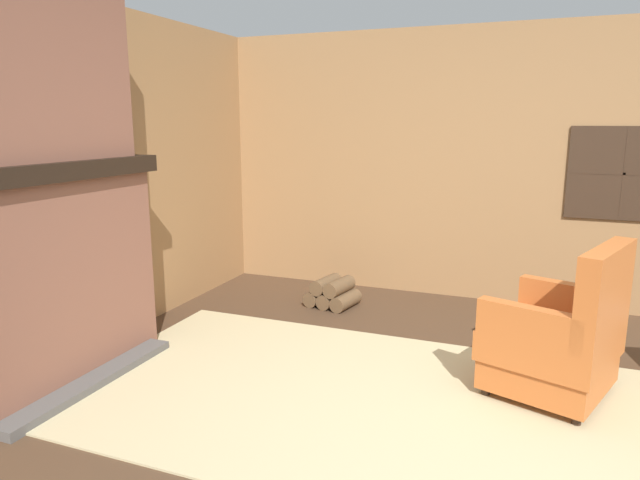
{
  "coord_description": "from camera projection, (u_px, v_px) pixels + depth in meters",
  "views": [
    {
      "loc": [
        0.23,
        -2.55,
        1.62
      ],
      "look_at": [
        -1.04,
        0.67,
        0.9
      ],
      "focal_mm": 32.0,
      "sensor_mm": 36.0,
      "label": 1
    }
  ],
  "objects": [
    {
      "name": "fireplace_hearth",
      "position": [
        53.0,
        276.0,
        3.5
      ],
      "size": [
        0.57,
        1.59,
        1.39
      ],
      "color": "brown",
      "rests_on": "ground"
    },
    {
      "name": "chimney_breast",
      "position": [
        31.0,
        70.0,
        3.26
      ],
      "size": [
        0.32,
        1.31,
        1.04
      ],
      "color": "brown",
      "rests_on": "fireplace_hearth"
    },
    {
      "name": "armchair",
      "position": [
        559.0,
        341.0,
        3.38
      ],
      "size": [
        0.86,
        0.89,
        0.95
      ],
      "rotation": [
        0.0,
        0.0,
        2.8
      ],
      "color": "#C6662D",
      "rests_on": "ground"
    },
    {
      "name": "wood_panel_wall_back",
      "position": [
        519.0,
        168.0,
        5.0
      ],
      "size": [
        6.06,
        0.09,
        2.45
      ],
      "color": "#9E7247",
      "rests_on": "ground"
    },
    {
      "name": "wood_panel_wall_left",
      "position": [
        17.0,
        188.0,
        3.47
      ],
      "size": [
        0.06,
        6.06,
        2.45
      ],
      "color": "#9E7247",
      "rests_on": "ground"
    },
    {
      "name": "firewood_stack",
      "position": [
        332.0,
        293.0,
        5.1
      ],
      "size": [
        0.47,
        0.42,
        0.25
      ],
      "rotation": [
        0.0,
        0.0,
        -0.19
      ],
      "color": "brown",
      "rests_on": "ground"
    },
    {
      "name": "ground_plane",
      "position": [
        469.0,
        466.0,
        2.74
      ],
      "size": [
        14.0,
        14.0,
        0.0
      ],
      "primitive_type": "plane",
      "color": "#4C3523"
    },
    {
      "name": "storage_case",
      "position": [
        53.0,
        149.0,
        3.49
      ],
      "size": [
        0.15,
        0.22,
        0.13
      ],
      "color": "brown",
      "rests_on": "fireplace_hearth"
    },
    {
      "name": "area_rug",
      "position": [
        419.0,
        409.0,
        3.27
      ],
      "size": [
        4.24,
        2.06,
        0.01
      ],
      "color": "#C6B789",
      "rests_on": "ground"
    }
  ]
}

